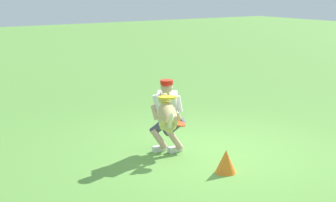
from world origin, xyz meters
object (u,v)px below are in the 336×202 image
Objects in this scene: frisbee_held at (178,123)px; frisbee_flying at (168,97)px; training_cone at (226,161)px; dog at (167,115)px; person at (167,113)px.

frisbee_flying is at bearing 48.96° from frisbee_held.
dog is at bearing 11.25° from training_cone.
dog reaches higher than frisbee_held.
person is at bearing -94.76° from frisbee_held.
dog is (1.07, 1.60, 0.48)m from person.
frisbee_held is (0.03, 0.38, -0.09)m from person.
dog is at bearing 9.38° from person.
person is 3.49× the size of training_cone.
person is 5.32× the size of frisbee_held.
frisbee_flying is (0.96, 1.46, 0.68)m from person.
training_cone is at bearing 103.43° from frisbee_held.
frisbee_held is at bearing -76.57° from training_cone.
person is 5.09× the size of frisbee_flying.
frisbee_flying is 1.04× the size of frisbee_held.
frisbee_held reaches higher than training_cone.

